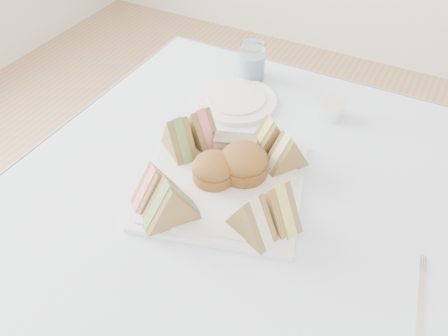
% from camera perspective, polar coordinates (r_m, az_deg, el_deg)
% --- Properties ---
extents(table, '(0.90, 0.90, 0.74)m').
position_cam_1_polar(table, '(1.18, 3.92, -17.87)').
color(table, brown).
rests_on(table, floor).
extents(tablecloth, '(1.02, 1.02, 0.01)m').
position_cam_1_polar(tablecloth, '(0.87, 5.05, -5.68)').
color(tablecloth, white).
rests_on(tablecloth, table).
extents(serving_plate, '(0.37, 0.37, 0.01)m').
position_cam_1_polar(serving_plate, '(0.91, 0.00, -2.04)').
color(serving_plate, white).
rests_on(serving_plate, tablecloth).
extents(sandwich_fl_a, '(0.09, 0.10, 0.08)m').
position_cam_1_polar(sandwich_fl_a, '(0.85, -8.17, -1.99)').
color(sandwich_fl_a, brown).
rests_on(sandwich_fl_a, serving_plate).
extents(sandwich_fl_b, '(0.10, 0.11, 0.09)m').
position_cam_1_polar(sandwich_fl_b, '(0.82, -6.51, -3.99)').
color(sandwich_fl_b, brown).
rests_on(sandwich_fl_b, serving_plate).
extents(sandwich_fr_a, '(0.11, 0.09, 0.09)m').
position_cam_1_polar(sandwich_fr_a, '(0.82, 6.45, -4.13)').
color(sandwich_fr_a, brown).
rests_on(sandwich_fr_a, serving_plate).
extents(sandwich_fr_b, '(0.10, 0.08, 0.08)m').
position_cam_1_polar(sandwich_fr_b, '(0.79, 3.42, -5.71)').
color(sandwich_fr_b, brown).
rests_on(sandwich_fr_b, serving_plate).
extents(sandwich_bl_a, '(0.10, 0.09, 0.08)m').
position_cam_1_polar(sandwich_bl_a, '(0.95, -5.53, 3.94)').
color(sandwich_bl_a, brown).
rests_on(sandwich_bl_a, serving_plate).
extents(sandwich_bl_b, '(0.11, 0.08, 0.08)m').
position_cam_1_polar(sandwich_bl_b, '(0.97, -2.79, 5.03)').
color(sandwich_bl_b, brown).
rests_on(sandwich_bl_b, serving_plate).
extents(sandwich_br_a, '(0.08, 0.10, 0.08)m').
position_cam_1_polar(sandwich_br_a, '(0.92, 7.54, 2.06)').
color(sandwich_br_a, brown).
rests_on(sandwich_br_a, serving_plate).
extents(sandwich_br_b, '(0.09, 0.10, 0.08)m').
position_cam_1_polar(sandwich_br_b, '(0.95, 5.57, 3.89)').
color(sandwich_br_b, brown).
rests_on(sandwich_br_b, serving_plate).
extents(scone_left, '(0.11, 0.11, 0.06)m').
position_cam_1_polar(scone_left, '(0.89, -1.26, -0.08)').
color(scone_left, brown).
rests_on(scone_left, serving_plate).
extents(scone_right, '(0.13, 0.13, 0.06)m').
position_cam_1_polar(scone_right, '(0.90, 2.39, 0.74)').
color(scone_right, brown).
rests_on(scone_right, serving_plate).
extents(pastry_slice, '(0.09, 0.06, 0.04)m').
position_cam_1_polar(pastry_slice, '(0.96, 1.43, 2.75)').
color(pastry_slice, tan).
rests_on(pastry_slice, serving_plate).
extents(side_plate, '(0.21, 0.21, 0.01)m').
position_cam_1_polar(side_plate, '(1.13, 1.51, 8.09)').
color(side_plate, white).
rests_on(side_plate, tablecloth).
extents(water_glass, '(0.08, 0.08, 0.09)m').
position_cam_1_polar(water_glass, '(1.20, 3.43, 12.67)').
color(water_glass, white).
rests_on(water_glass, tablecloth).
extents(tea_strainer, '(0.07, 0.07, 0.03)m').
position_cam_1_polar(tea_strainer, '(1.11, 12.75, 6.73)').
color(tea_strainer, white).
rests_on(tea_strainer, tablecloth).
extents(fork, '(0.03, 0.16, 0.00)m').
position_cam_1_polar(fork, '(0.80, 22.46, -16.06)').
color(fork, white).
rests_on(fork, tablecloth).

